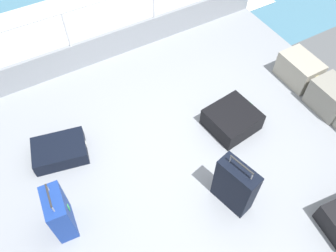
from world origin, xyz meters
TOP-DOWN VIEW (x-y plane):
  - ground_plane at (0.00, 0.00)m, footprint 4.40×5.20m
  - gunwale_port at (-2.17, 0.00)m, footprint 0.06×5.20m
  - railing_port at (-2.17, 0.00)m, footprint 0.04×4.20m
  - sea_wake at (-3.60, 0.00)m, footprint 12.00×12.00m
  - cargo_crate_0 at (-0.30, 2.11)m, footprint 0.63×0.40m
  - cargo_crate_1 at (0.34, 2.10)m, footprint 0.58×0.42m
  - suitcase_0 at (-0.06, 0.72)m, footprint 0.64×0.68m
  - suitcase_1 at (0.15, -1.69)m, footprint 0.42×0.24m
  - suitcase_2 at (0.82, 0.08)m, footprint 0.49×0.30m
  - suitcase_3 at (-0.75, -1.43)m, footprint 0.59×0.74m

SIDE VIEW (x-z plane):
  - sea_wake at x=-3.60m, z-range -0.35..-0.33m
  - ground_plane at x=0.00m, z-range -0.06..0.00m
  - suitcase_3 at x=-0.75m, z-range 0.00..0.21m
  - suitcase_0 at x=-0.06m, z-range 0.00..0.27m
  - cargo_crate_0 at x=-0.30m, z-range 0.00..0.39m
  - cargo_crate_1 at x=0.34m, z-range 0.00..0.41m
  - gunwale_port at x=-2.17m, z-range 0.00..0.45m
  - suitcase_1 at x=0.15m, z-range -0.06..0.67m
  - suitcase_2 at x=0.82m, z-range -0.05..0.75m
  - railing_port at x=-2.17m, z-range 0.27..1.29m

